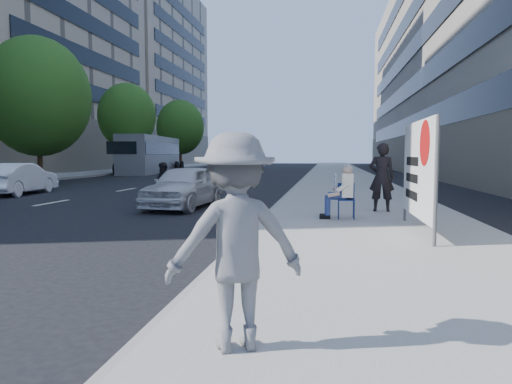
% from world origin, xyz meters
% --- Properties ---
extents(ground, '(160.00, 160.00, 0.00)m').
position_xyz_m(ground, '(0.00, 0.00, 0.00)').
color(ground, black).
rests_on(ground, ground).
extents(near_sidewalk, '(5.00, 120.00, 0.15)m').
position_xyz_m(near_sidewalk, '(4.00, 20.00, 0.07)').
color(near_sidewalk, gray).
rests_on(near_sidewalk, ground).
extents(far_sidewalk, '(4.50, 120.00, 0.15)m').
position_xyz_m(far_sidewalk, '(-16.75, 20.00, 0.07)').
color(far_sidewalk, gray).
rests_on(far_sidewalk, ground).
extents(far_bldg_north, '(22.00, 28.00, 28.00)m').
position_xyz_m(far_bldg_north, '(-30.00, 62.00, 14.00)').
color(far_bldg_north, tan).
rests_on(far_bldg_north, ground).
extents(tree_far_c, '(6.00, 6.00, 8.47)m').
position_xyz_m(tree_far_c, '(-13.70, 18.00, 5.02)').
color(tree_far_c, '#382616').
rests_on(tree_far_c, ground).
extents(tree_far_d, '(4.80, 4.80, 7.65)m').
position_xyz_m(tree_far_d, '(-13.70, 30.00, 4.89)').
color(tree_far_d, '#382616').
rests_on(tree_far_d, ground).
extents(tree_far_e, '(5.40, 5.40, 7.89)m').
position_xyz_m(tree_far_e, '(-13.70, 44.00, 4.78)').
color(tree_far_e, '#382616').
rests_on(tree_far_e, ground).
extents(seated_protester, '(0.83, 1.12, 1.31)m').
position_xyz_m(seated_protester, '(3.35, 4.53, 0.87)').
color(seated_protester, '#121F51').
rests_on(seated_protester, near_sidewalk).
extents(jogger, '(1.27, 1.01, 1.72)m').
position_xyz_m(jogger, '(2.30, -3.05, 1.01)').
color(jogger, slate).
rests_on(jogger, near_sidewalk).
extents(pedestrian_woman, '(0.72, 0.51, 1.85)m').
position_xyz_m(pedestrian_woman, '(4.46, 6.14, 1.08)').
color(pedestrian_woman, black).
rests_on(pedestrian_woman, near_sidewalk).
extents(protest_banner, '(0.08, 3.06, 2.20)m').
position_xyz_m(protest_banner, '(4.78, 2.88, 1.40)').
color(protest_banner, '#4C4C4C').
rests_on(protest_banner, near_sidewalk).
extents(white_sedan_near, '(1.95, 4.11, 1.36)m').
position_xyz_m(white_sedan_near, '(-1.48, 7.38, 0.68)').
color(white_sedan_near, silver).
rests_on(white_sedan_near, ground).
extents(white_sedan_mid, '(1.81, 4.15, 1.33)m').
position_xyz_m(white_sedan_mid, '(-9.88, 10.91, 0.66)').
color(white_sedan_mid, white).
rests_on(white_sedan_mid, ground).
extents(motorcycle, '(0.70, 2.04, 1.42)m').
position_xyz_m(motorcycle, '(-2.41, 8.11, 0.64)').
color(motorcycle, black).
rests_on(motorcycle, ground).
extents(bus, '(3.73, 12.26, 3.30)m').
position_xyz_m(bus, '(-12.96, 33.25, 1.64)').
color(bus, slate).
rests_on(bus, ground).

